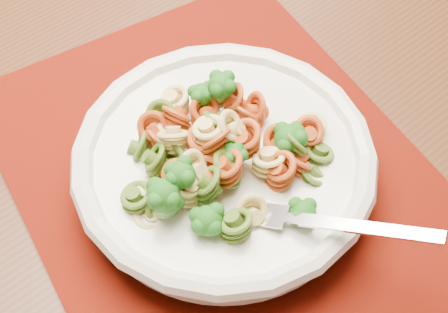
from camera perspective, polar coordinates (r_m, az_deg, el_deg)
The scene contains 5 objects.
dining_table at distance 0.69m, azimuth 5.92°, elevation -3.47°, with size 1.66×1.25×0.78m.
placemat at distance 0.58m, azimuth 0.00°, elevation -2.01°, with size 0.45×0.35×0.00m, color #640E04.
pasta_bowl at distance 0.55m, azimuth -0.00°, elevation -0.57°, with size 0.27×0.27×0.05m.
pasta_broccoli_heap at distance 0.54m, azimuth -0.00°, elevation 0.37°, with size 0.23×0.23×0.06m, color #DEC76D, non-canonical shape.
fork at distance 0.51m, azimuth 4.37°, elevation -5.41°, with size 0.19×0.02×0.01m, color silver, non-canonical shape.
Camera 1 is at (0.64, -0.74, 1.27)m, focal length 50.00 mm.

